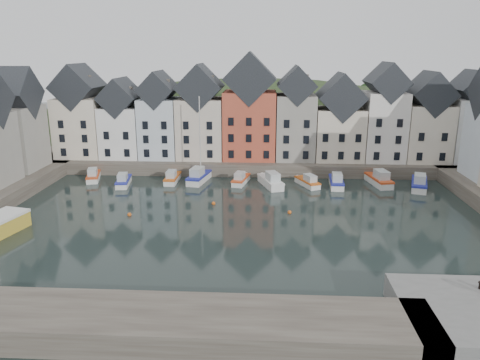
{
  "coord_description": "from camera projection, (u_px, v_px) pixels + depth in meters",
  "views": [
    {
      "loc": [
        2.92,
        -51.09,
        19.96
      ],
      "look_at": [
        -0.34,
        6.0,
        4.02
      ],
      "focal_mm": 35.0,
      "sensor_mm": 36.0,
      "label": 1
    }
  ],
  "objects": [
    {
      "name": "boat_c",
      "position": [
        172.0,
        178.0,
        73.01
      ],
      "size": [
        1.81,
        5.74,
        2.2
      ],
      "rotation": [
        0.0,
        0.0,
        -0.0
      ],
      "color": "silver",
      "rests_on": "ground"
    },
    {
      "name": "hillside",
      "position": [
        253.0,
        212.0,
        113.33
      ],
      "size": [
        153.6,
        70.4,
        64.0
      ],
      "color": "#223319",
      "rests_on": "ground"
    },
    {
      "name": "boat_b",
      "position": [
        123.0,
        181.0,
        71.33
      ],
      "size": [
        2.62,
        5.94,
        2.2
      ],
      "rotation": [
        0.0,
        0.0,
        0.15
      ],
      "color": "silver",
      "rests_on": "ground"
    },
    {
      "name": "boat_f",
      "position": [
        271.0,
        181.0,
        70.67
      ],
      "size": [
        4.18,
        7.11,
        2.61
      ],
      "rotation": [
        0.0,
        0.0,
        0.33
      ],
      "color": "silver",
      "rests_on": "ground"
    },
    {
      "name": "far_quay",
      "position": [
        250.0,
        160.0,
        83.24
      ],
      "size": [
        90.0,
        16.0,
        2.0
      ],
      "primitive_type": "cube",
      "color": "#443C34",
      "rests_on": "ground"
    },
    {
      "name": "boat_g",
      "position": [
        308.0,
        182.0,
        70.91
      ],
      "size": [
        3.76,
        5.68,
        2.1
      ],
      "rotation": [
        0.0,
        0.0,
        0.42
      ],
      "color": "silver",
      "rests_on": "ground"
    },
    {
      "name": "boat_d",
      "position": [
        199.0,
        176.0,
        73.18
      ],
      "size": [
        3.46,
        7.32,
        13.44
      ],
      "rotation": [
        0.0,
        0.0,
        -0.19
      ],
      "color": "silver",
      "rests_on": "ground"
    },
    {
      "name": "near_wall",
      "position": [
        85.0,
        322.0,
        33.78
      ],
      "size": [
        50.0,
        6.0,
        2.0
      ],
      "primitive_type": "cube",
      "color": "#443C34",
      "rests_on": "ground"
    },
    {
      "name": "boat_i",
      "position": [
        379.0,
        180.0,
        71.58
      ],
      "size": [
        3.38,
        7.26,
        2.68
      ],
      "rotation": [
        0.0,
        0.0,
        0.18
      ],
      "color": "silver",
      "rests_on": "ground"
    },
    {
      "name": "boat_e",
      "position": [
        241.0,
        180.0,
        72.23
      ],
      "size": [
        2.8,
        5.79,
        2.13
      ],
      "rotation": [
        0.0,
        0.0,
        -0.2
      ],
      "color": "silver",
      "rests_on": "ground"
    },
    {
      "name": "boat_j",
      "position": [
        419.0,
        184.0,
        69.44
      ],
      "size": [
        4.05,
        7.19,
        2.64
      ],
      "rotation": [
        0.0,
        0.0,
        -0.3
      ],
      "color": "silver",
      "rests_on": "ground"
    },
    {
      "name": "boat_a",
      "position": [
        93.0,
        176.0,
        74.17
      ],
      "size": [
        3.21,
        6.07,
        2.23
      ],
      "rotation": [
        0.0,
        0.0,
        0.26
      ],
      "color": "silver",
      "rests_on": "ground"
    },
    {
      "name": "far_terrace",
      "position": [
        268.0,
        118.0,
        79.02
      ],
      "size": [
        72.37,
        8.16,
        17.78
      ],
      "color": "beige",
      "rests_on": "far_quay"
    },
    {
      "name": "mooring_buoys",
      "position": [
        211.0,
        210.0,
        59.96
      ],
      "size": [
        20.5,
        5.5,
        0.5
      ],
      "color": "#C55517",
      "rests_on": "ground"
    },
    {
      "name": "boat_h",
      "position": [
        336.0,
        182.0,
        70.7
      ],
      "size": [
        2.34,
        6.39,
        2.41
      ],
      "rotation": [
        0.0,
        0.0,
        -0.06
      ],
      "color": "silver",
      "rests_on": "ground"
    },
    {
      "name": "ground",
      "position": [
        240.0,
        227.0,
        54.66
      ],
      "size": [
        260.0,
        260.0,
        0.0
      ],
      "primitive_type": "plane",
      "color": "black",
      "rests_on": "ground"
    }
  ]
}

